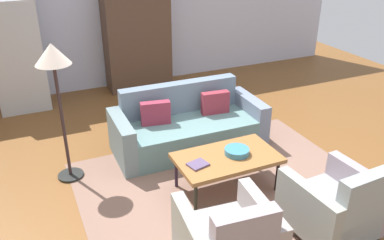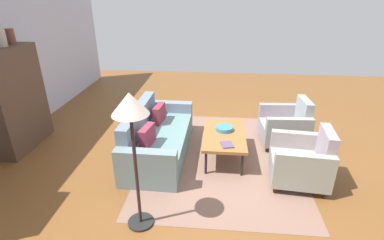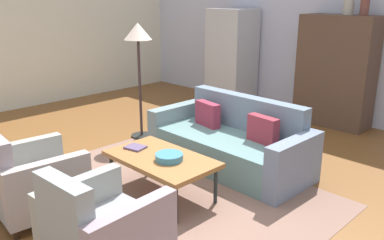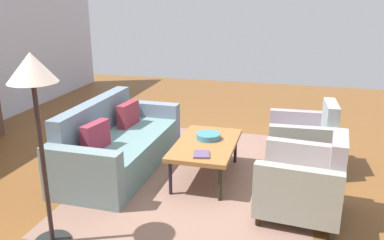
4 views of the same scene
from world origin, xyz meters
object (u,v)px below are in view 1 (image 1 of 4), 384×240
Objects in this scene: coffee_table at (227,159)px; fruit_bowl at (237,151)px; couch at (187,127)px; book_stack at (198,164)px; refrigerator at (17,55)px; floor_lamp at (54,67)px; cabinet at (137,42)px; armchair_right at (337,208)px.

coffee_table is 0.15m from fruit_bowl.
coffee_table is (-0.00, -1.19, 0.13)m from couch.
coffee_table is 0.40m from book_stack.
refrigerator reaches higher than floor_lamp.
fruit_bowl is at bearing -89.35° from cabinet.
refrigerator is at bearing 97.88° from floor_lamp.
couch is 3.22m from refrigerator.
couch is at bearing 72.15° from book_stack.
couch is 1.30m from book_stack.
book_stack is 1.94m from floor_lamp.
couch reaches higher than fruit_bowl.
refrigerator is (-1.63, 3.64, 0.46)m from book_stack.
book_stack is at bearing -65.88° from refrigerator.
fruit_bowl is 2.28m from floor_lamp.
armchair_right is 0.51× the size of floor_lamp.
couch is 1.19m from coffee_table.
couch is at bearing -50.03° from refrigerator.
book_stack is (-1.00, 1.13, 0.12)m from armchair_right.
book_stack is at bearing 73.10° from couch.
coffee_table is 1.36× the size of armchair_right.
refrigerator is 2.64m from floor_lamp.
fruit_bowl is at bearing -29.94° from floor_lamp.
floor_lamp is (0.36, -2.57, 0.52)m from refrigerator.
refrigerator is (-2.03, 2.42, 0.64)m from couch.
fruit_bowl is (0.13, -1.19, 0.20)m from couch.
fruit_bowl is (-0.47, 1.17, 0.14)m from armchair_right.
floor_lamp is (-1.28, 1.07, 0.98)m from book_stack.
coffee_table is 4.11× the size of fruit_bowl.
coffee_table is 0.67× the size of cabinet.
book_stack is (-0.52, -0.04, -0.02)m from fruit_bowl.
book_stack is at bearing 128.38° from armchair_right.
coffee_table is at bearing 180.00° from fruit_bowl.
fruit_bowl is at bearing -59.14° from refrigerator.
coffee_table is 3.74m from cabinet.
armchair_right reaches higher than couch.
cabinet is 0.97× the size of refrigerator.
armchair_right is at bearing -44.09° from floor_lamp.
armchair_right reaches higher than book_stack.
armchair_right is (0.60, -1.17, -0.07)m from coffee_table.
armchair_right is at bearing -83.95° from cabinet.
cabinet is at bearing -90.99° from couch.
cabinet reaches higher than book_stack.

